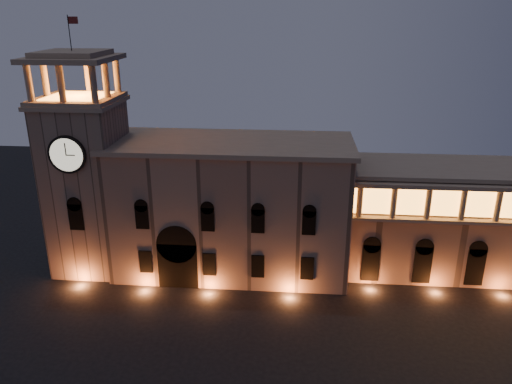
% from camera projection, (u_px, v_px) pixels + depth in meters
% --- Properties ---
extents(ground, '(160.00, 160.00, 0.00)m').
position_uv_depth(ground, '(223.00, 379.00, 47.33)').
color(ground, black).
rests_on(ground, ground).
extents(government_building, '(30.80, 12.80, 17.60)m').
position_uv_depth(government_building, '(231.00, 207.00, 64.95)').
color(government_building, '#8C6F5B').
rests_on(government_building, ground).
extents(clock_tower, '(9.80, 9.80, 32.40)m').
position_uv_depth(clock_tower, '(87.00, 178.00, 64.25)').
color(clock_tower, '#8C6F5B').
rests_on(clock_tower, ground).
extents(colonnade_wing, '(40.60, 11.50, 14.50)m').
position_uv_depth(colonnade_wing, '(493.00, 220.00, 64.58)').
color(colonnade_wing, '#866956').
rests_on(colonnade_wing, ground).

